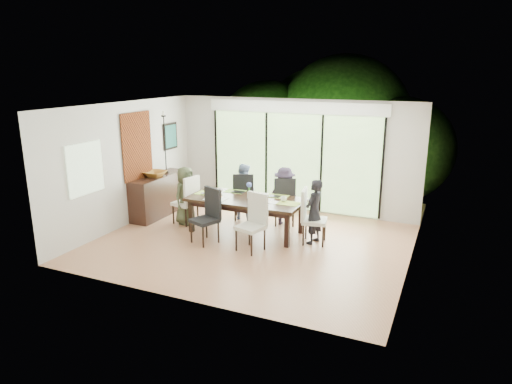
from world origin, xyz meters
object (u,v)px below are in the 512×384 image
at_px(person_left_end, 186,195).
at_px(bowl, 155,174).
at_px(chair_far_left, 244,195).
at_px(person_right_end, 314,212).
at_px(chair_left_end, 185,199).
at_px(laptop, 208,194).
at_px(person_far_right, 284,196).
at_px(cup_c, 284,199).
at_px(person_far_left, 244,191).
at_px(table_top, 246,200).
at_px(chair_far_right, 285,200).
at_px(vase, 249,195).
at_px(chair_near_left, 204,216).
at_px(chair_near_right, 250,223).
at_px(chair_right_end, 315,217).
at_px(cup_b, 250,198).
at_px(sideboard, 159,195).
at_px(cup_a, 220,191).

distance_m(person_left_end, bowl, 1.01).
bearing_deg(bowl, person_left_end, -10.95).
distance_m(chair_far_left, person_right_end, 2.11).
relative_size(chair_left_end, person_left_end, 0.85).
relative_size(chair_left_end, laptop, 3.33).
distance_m(person_far_right, cup_c, 0.79).
bearing_deg(person_far_left, table_top, 126.83).
bearing_deg(table_top, person_far_right, 56.47).
height_order(chair_left_end, chair_far_right, same).
bearing_deg(bowl, vase, -3.00).
height_order(person_left_end, person_right_end, same).
relative_size(chair_near_left, chair_near_right, 1.00).
height_order(chair_near_left, person_left_end, person_left_end).
xyz_separation_m(chair_near_left, chair_near_right, (1.00, 0.00, 0.00)).
xyz_separation_m(chair_left_end, chair_right_end, (3.00, 0.00, 0.00)).
xyz_separation_m(chair_left_end, chair_far_left, (1.05, 0.85, 0.00)).
bearing_deg(vase, person_far_left, 122.66).
relative_size(chair_right_end, cup_b, 11.00).
bearing_deg(person_left_end, chair_near_left, -120.12).
relative_size(chair_right_end, person_far_left, 0.85).
xyz_separation_m(chair_right_end, chair_far_left, (-1.95, 0.85, 0.00)).
height_order(person_left_end, vase, person_left_end).
distance_m(chair_far_left, sideboard, 2.04).
bearing_deg(vase, table_top, -135.00).
height_order(chair_right_end, person_left_end, person_left_end).
xyz_separation_m(chair_far_left, cup_a, (-0.25, -0.70, 0.25)).
bearing_deg(table_top, person_far_left, 118.47).
distance_m(chair_left_end, bowl, 1.03).
xyz_separation_m(chair_right_end, chair_near_left, (-2.00, -0.87, 0.00)).
relative_size(person_far_left, person_far_right, 1.00).
distance_m(chair_left_end, person_far_left, 1.34).
xyz_separation_m(chair_right_end, bowl, (-3.90, 0.18, 0.46)).
bearing_deg(vase, person_left_end, -178.13).
xyz_separation_m(person_far_right, cup_b, (-0.40, -0.93, 0.15)).
height_order(person_right_end, bowl, person_right_end).
xyz_separation_m(chair_right_end, chair_far_right, (-0.95, 0.85, 0.00)).
bearing_deg(cup_b, person_left_end, 176.49).
height_order(person_right_end, cup_a, person_right_end).
bearing_deg(cup_b, chair_far_right, 67.17).
xyz_separation_m(person_right_end, cup_b, (-1.33, -0.10, 0.15)).
xyz_separation_m(chair_right_end, person_far_left, (-1.95, 0.83, 0.10)).
height_order(chair_near_right, person_right_end, person_right_end).
bearing_deg(sideboard, chair_left_end, -17.15).
bearing_deg(chair_far_right, chair_left_end, 1.75).
relative_size(chair_far_right, sideboard, 0.65).
distance_m(sideboard, bowl, 0.55).
distance_m(vase, cup_c, 0.75).
xyz_separation_m(chair_far_right, sideboard, (-2.95, -0.57, -0.08)).
height_order(chair_far_left, vase, chair_far_left).
distance_m(chair_far_left, person_left_end, 1.34).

